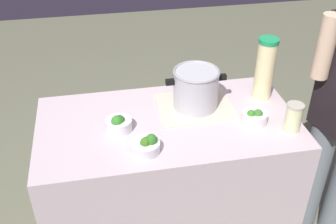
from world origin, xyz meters
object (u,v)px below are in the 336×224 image
Objects in this scene: lemonade_pitcher at (265,69)px; mason_jar at (293,117)px; cooking_pot at (196,88)px; broccoli_bowl_center at (119,124)px; broccoli_bowl_back at (255,117)px; broccoli_bowl_front at (146,145)px.

lemonade_pitcher is 0.30m from mason_jar.
broccoli_bowl_center is at bearing -162.51° from cooking_pot.
cooking_pot is 0.30m from broccoli_bowl_back.
broccoli_bowl_front is (-0.28, -0.28, -0.07)m from cooking_pot.
broccoli_bowl_front is (-0.62, -0.31, -0.12)m from lemonade_pitcher.
broccoli_bowl_center is at bearing 169.36° from mason_jar.
lemonade_pitcher is at bearing 95.29° from mason_jar.
broccoli_bowl_front is at bearing -167.89° from broccoli_bowl_back.
mason_jar is (0.03, -0.29, -0.09)m from lemonade_pitcher.
broccoli_bowl_front is (-0.65, -0.03, -0.04)m from mason_jar.
cooking_pot reaches higher than mason_jar.
broccoli_bowl_center is at bearing 174.56° from broccoli_bowl_back.
cooking_pot is at bearing 17.49° from broccoli_bowl_center.
cooking_pot is 2.49× the size of broccoli_bowl_back.
cooking_pot is at bearing 145.26° from mason_jar.
lemonade_pitcher reaches higher than broccoli_bowl_center.
broccoli_bowl_back is at bearing 149.66° from mason_jar.
cooking_pot is 0.35m from lemonade_pitcher.
broccoli_bowl_front is at bearing -60.34° from broccoli_bowl_center.
cooking_pot is 0.40m from broccoli_bowl_center.
broccoli_bowl_center is at bearing -168.37° from lemonade_pitcher.
lemonade_pitcher is at bearing 11.63° from broccoli_bowl_center.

